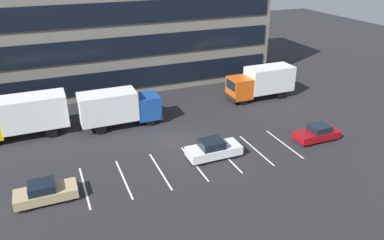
% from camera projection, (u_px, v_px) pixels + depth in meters
% --- Properties ---
extents(ground_plane, '(120.00, 120.00, 0.00)m').
position_uv_depth(ground_plane, '(176.00, 141.00, 32.68)').
color(ground_plane, '#262628').
extents(office_building, '(34.11, 11.34, 14.40)m').
position_uv_depth(office_building, '(123.00, 23.00, 44.70)').
color(office_building, slate).
rests_on(office_building, ground_plane).
extents(lot_markings, '(16.94, 5.40, 0.01)m').
position_uv_depth(lot_markings, '(194.00, 163.00, 29.23)').
color(lot_markings, silver).
rests_on(lot_markings, ground_plane).
extents(box_truck_yellow, '(7.95, 2.63, 3.68)m').
position_uv_depth(box_truck_yellow, '(23.00, 115.00, 32.59)').
color(box_truck_yellow, yellow).
rests_on(box_truck_yellow, ground_plane).
extents(box_truck_blue, '(7.49, 2.48, 3.47)m').
position_uv_depth(box_truck_blue, '(118.00, 107.00, 34.57)').
color(box_truck_blue, '#194799').
rests_on(box_truck_blue, ground_plane).
extents(box_truck_orange, '(7.56, 2.50, 3.51)m').
position_uv_depth(box_truck_orange, '(262.00, 81.00, 41.12)').
color(box_truck_orange, '#D85914').
rests_on(box_truck_orange, ground_plane).
extents(sedan_tan, '(4.00, 1.68, 1.43)m').
position_uv_depth(sedan_tan, '(45.00, 192.00, 24.65)').
color(sedan_tan, tan).
rests_on(sedan_tan, ground_plane).
extents(sedan_maroon, '(3.95, 1.65, 1.41)m').
position_uv_depth(sedan_maroon, '(317.00, 133.00, 32.50)').
color(sedan_maroon, maroon).
rests_on(sedan_maroon, ground_plane).
extents(sedan_white, '(4.36, 1.82, 1.56)m').
position_uv_depth(sedan_white, '(213.00, 149.00, 29.79)').
color(sedan_white, white).
rests_on(sedan_white, ground_plane).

